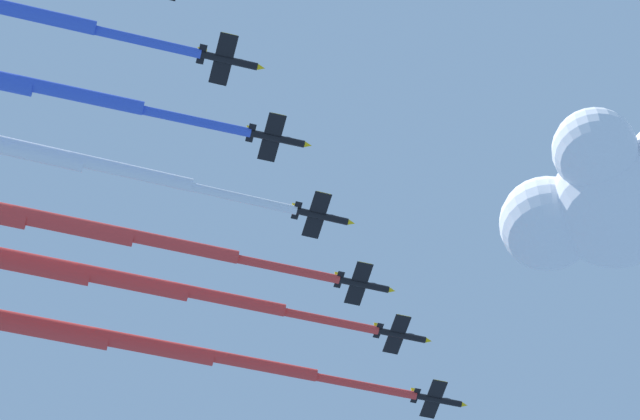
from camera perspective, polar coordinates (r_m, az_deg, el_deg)
name	(u,v)px	position (r m, az deg, el deg)	size (l,w,h in m)	color
jet_lead	(148,346)	(239.56, -7.01, -5.51)	(73.12, 45.80, 3.78)	black
jet_port_inner	(128,282)	(232.83, -7.82, -2.90)	(67.25, 42.65, 3.69)	black
jet_starboard_inner	(67,225)	(223.17, -10.23, -0.62)	(68.98, 43.72, 3.77)	black
jet_port_mid	(15,149)	(216.54, -12.27, 2.44)	(68.07, 44.45, 3.80)	black
cloud_puff	(607,194)	(238.57, 11.58, 0.63)	(37.45, 28.64, 22.65)	white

